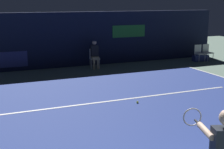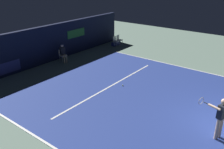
{
  "view_description": "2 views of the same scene",
  "coord_description": "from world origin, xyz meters",
  "px_view_note": "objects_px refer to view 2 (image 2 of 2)",
  "views": [
    {
      "loc": [
        -4.23,
        -2.95,
        3.16
      ],
      "look_at": [
        -0.31,
        6.21,
        0.95
      ],
      "focal_mm": 54.29,
      "sensor_mm": 36.0,
      "label": 1
    },
    {
      "loc": [
        -9.78,
        -1.11,
        5.96
      ],
      "look_at": [
        -0.53,
        6.01,
        1.05
      ],
      "focal_mm": 38.9,
      "sensor_mm": 36.0,
      "label": 2
    }
  ],
  "objects_px": {
    "courtside_chair_near": "(116,41)",
    "tennis_ball": "(123,85)",
    "tennis_player": "(220,116)",
    "courtside_chair_far": "(119,39)",
    "equipment_bag": "(116,44)",
    "line_judge_on_chair": "(63,53)"
  },
  "relations": [
    {
      "from": "courtside_chair_near",
      "to": "tennis_ball",
      "type": "xyz_separation_m",
      "value": [
        -6.27,
        -5.18,
        -0.46
      ]
    },
    {
      "from": "courtside_chair_near",
      "to": "equipment_bag",
      "type": "xyz_separation_m",
      "value": [
        0.22,
        0.15,
        -0.34
      ]
    },
    {
      "from": "line_judge_on_chair",
      "to": "equipment_bag",
      "type": "height_order",
      "value": "line_judge_on_chair"
    },
    {
      "from": "tennis_player",
      "to": "tennis_ball",
      "type": "bearing_deg",
      "value": 74.14
    },
    {
      "from": "courtside_chair_far",
      "to": "equipment_bag",
      "type": "relative_size",
      "value": 1.05
    },
    {
      "from": "tennis_player",
      "to": "courtside_chair_near",
      "type": "distance_m",
      "value": 13.35
    },
    {
      "from": "tennis_player",
      "to": "courtside_chair_far",
      "type": "relative_size",
      "value": 1.97
    },
    {
      "from": "line_judge_on_chair",
      "to": "courtside_chair_near",
      "type": "distance_m",
      "value": 5.58
    },
    {
      "from": "tennis_ball",
      "to": "equipment_bag",
      "type": "relative_size",
      "value": 0.08
    },
    {
      "from": "equipment_bag",
      "to": "tennis_player",
      "type": "bearing_deg",
      "value": -121.34
    },
    {
      "from": "courtside_chair_near",
      "to": "courtside_chair_far",
      "type": "distance_m",
      "value": 0.54
    },
    {
      "from": "courtside_chair_near",
      "to": "courtside_chair_far",
      "type": "xyz_separation_m",
      "value": [
        0.54,
        0.04,
        0.0
      ]
    },
    {
      "from": "courtside_chair_far",
      "to": "equipment_bag",
      "type": "height_order",
      "value": "courtside_chair_far"
    },
    {
      "from": "tennis_player",
      "to": "equipment_bag",
      "type": "distance_m",
      "value": 13.62
    },
    {
      "from": "tennis_player",
      "to": "line_judge_on_chair",
      "type": "xyz_separation_m",
      "value": [
        2.31,
        11.32,
        -0.3
      ]
    },
    {
      "from": "tennis_ball",
      "to": "equipment_bag",
      "type": "bearing_deg",
      "value": 39.44
    },
    {
      "from": "courtside_chair_far",
      "to": "tennis_ball",
      "type": "distance_m",
      "value": 8.6
    },
    {
      "from": "tennis_player",
      "to": "tennis_ball",
      "type": "relative_size",
      "value": 25.44
    },
    {
      "from": "tennis_player",
      "to": "tennis_ball",
      "type": "xyz_separation_m",
      "value": [
        1.59,
        5.6,
        -0.94
      ]
    },
    {
      "from": "courtside_chair_far",
      "to": "line_judge_on_chair",
      "type": "bearing_deg",
      "value": 175.29
    },
    {
      "from": "line_judge_on_chair",
      "to": "courtside_chair_near",
      "type": "bearing_deg",
      "value": -5.54
    },
    {
      "from": "courtside_chair_near",
      "to": "tennis_ball",
      "type": "relative_size",
      "value": 12.94
    }
  ]
}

